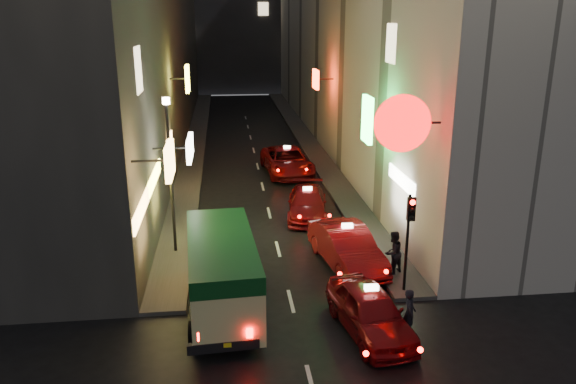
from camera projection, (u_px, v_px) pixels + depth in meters
name	position (u px, v px, depth m)	size (l,w,h in m)	color
building_left	(136.00, 20.00, 39.71)	(7.60, 52.00, 18.00)	#3A3835
building_right	(357.00, 20.00, 41.46)	(8.23, 52.00, 18.00)	#AEA99F
building_far	(236.00, 1.00, 70.30)	(30.00, 10.00, 22.00)	#35353A
sidewalk_left	(196.00, 142.00, 42.82)	(1.50, 52.00, 0.15)	#43413E
sidewalk_right	(306.00, 139.00, 43.75)	(1.50, 52.00, 0.15)	#43413E
minibus	(222.00, 266.00, 18.07)	(2.44, 6.05, 2.55)	#DCD88A
taxi_near	(370.00, 308.00, 17.05)	(2.98, 5.52, 1.84)	maroon
taxi_second	(347.00, 244.00, 21.60)	(3.30, 6.07, 2.00)	maroon
taxi_third	(307.00, 201.00, 27.02)	(2.67, 5.05, 1.70)	maroon
taxi_far	(287.00, 159.00, 34.28)	(2.86, 5.97, 2.01)	maroon
pedestrian_crossing	(410.00, 310.00, 16.87)	(0.57, 0.37, 1.73)	black
pedestrian_sidewalk	(393.00, 250.00, 20.65)	(0.70, 0.44, 1.86)	black
traffic_light	(410.00, 223.00, 18.76)	(0.26, 0.43, 3.50)	black
lamp_post	(170.00, 166.00, 21.84)	(0.28, 0.28, 6.22)	black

